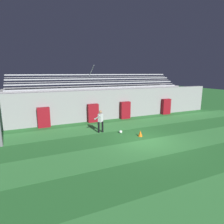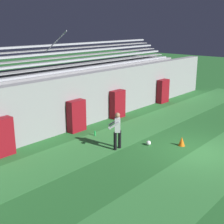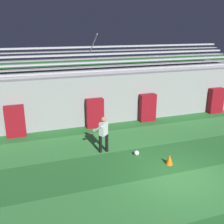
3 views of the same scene
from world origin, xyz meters
name	(u,v)px [view 1 (image 1 of 3)]	position (x,y,z in m)	size (l,w,h in m)	color
ground_plane	(145,141)	(0.00, 0.00, 0.00)	(80.00, 80.00, 0.00)	#286B2D
turf_stripe_mid	(155,146)	(0.00, -1.06, 0.00)	(28.00, 2.47, 0.01)	#38843D
turf_stripe_far	(119,126)	(0.00, 3.87, 0.00)	(28.00, 2.47, 0.01)	#38843D
back_wall	(107,104)	(0.00, 6.50, 1.40)	(24.00, 0.60, 2.80)	gray
padding_pillar_gate_left	(93,113)	(-1.62, 5.95, 0.81)	(0.97, 0.44, 1.63)	maroon
padding_pillar_gate_right	(125,110)	(1.62, 5.95, 0.81)	(0.97, 0.44, 1.63)	maroon
padding_pillar_far_left	(44,117)	(-5.78, 5.95, 0.81)	(0.97, 0.44, 1.63)	maroon
padding_pillar_far_right	(166,107)	(6.52, 5.95, 0.81)	(0.97, 0.44, 1.63)	maroon
bleacher_stand	(100,101)	(0.00, 8.49, 1.50)	(18.00, 3.35, 5.03)	gray
goalkeeper	(100,120)	(-2.07, 2.83, 0.95)	(0.74, 0.73, 1.67)	black
soccer_ball	(121,132)	(-0.80, 2.03, 0.11)	(0.22, 0.22, 0.22)	white
traffic_cone	(140,133)	(0.15, 0.87, 0.21)	(0.30, 0.30, 0.42)	orange
water_bottle	(99,124)	(-1.50, 4.76, 0.12)	(0.07, 0.07, 0.24)	green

